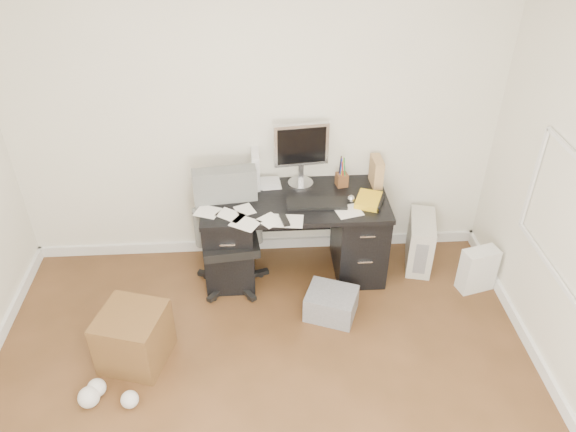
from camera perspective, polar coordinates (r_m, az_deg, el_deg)
The scene contains 17 objects.
room_shell at distance 2.67m, azimuth -2.34°, elevation -1.22°, with size 4.02×4.02×2.71m.
desk at distance 4.74m, azimuth 0.70°, elevation -1.81°, with size 1.50×0.70×0.75m.
loose_papers at distance 4.48m, azimuth -1.77°, elevation 1.30°, with size 1.10×0.60×0.00m, color silver, non-canonical shape.
lcd_monitor at distance 4.59m, azimuth 1.33°, elevation 6.25°, with size 0.45×0.26×0.56m, color #B2B3B7, non-canonical shape.
keyboard at distance 4.46m, azimuth 2.94°, elevation 1.29°, with size 0.48×0.16×0.03m, color black.
computer_mouse at distance 4.51m, azimuth 6.42°, elevation 1.75°, with size 0.06×0.06×0.06m, color #B2B3B7.
travel_mug at distance 4.50m, azimuth -6.43°, elevation 2.41°, with size 0.07×0.07×0.16m, color navy.
white_binder at distance 4.66m, azimuth -3.31°, elevation 4.91°, with size 0.12×0.27×0.31m, color silver.
magazine_file at distance 4.73m, azimuth 8.97°, elevation 4.48°, with size 0.10×0.21×0.24m, color #A67F50.
pen_cup at distance 4.66m, azimuth 5.53°, elevation 4.53°, with size 0.11×0.11×0.27m, color brown, non-canonical shape.
yellow_book at distance 4.53m, azimuth 8.27°, elevation 1.59°, with size 0.20×0.25×0.04m, color gold.
paper_remote at distance 4.28m, azimuth -0.10°, elevation -0.41°, with size 0.25×0.20×0.02m, color silver, non-canonical shape.
office_chair at distance 4.56m, azimuth -5.95°, elevation -1.93°, with size 0.58×0.58×1.02m, color #4D504D, non-canonical shape.
pc_tower at distance 5.05m, azimuth 13.28°, elevation -2.59°, with size 0.21×0.46×0.46m, color #B4B0A2.
shopping_bag at distance 4.94m, azimuth 18.72°, elevation -5.18°, with size 0.29×0.21×0.39m, color silver.
wicker_basket at distance 4.26m, azimuth -15.40°, elevation -11.77°, with size 0.44×0.44×0.44m, color #4F3017.
desk_printer at distance 4.52m, azimuth 4.41°, elevation -8.85°, with size 0.38×0.31×0.22m, color slate.
Camera 1 is at (0.01, -2.13, 3.24)m, focal length 35.00 mm.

